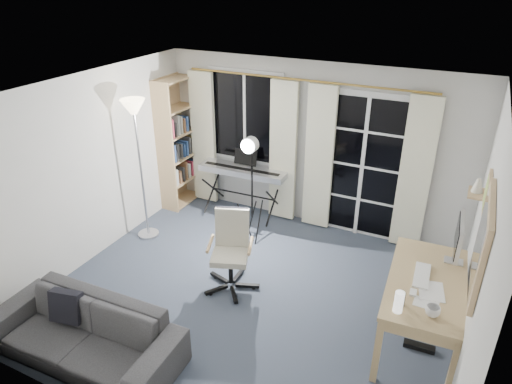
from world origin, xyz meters
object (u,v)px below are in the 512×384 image
at_px(bookshelf, 180,144).
at_px(office_chair, 231,242).
at_px(monitor, 459,238).
at_px(keyboard_piano, 243,172).
at_px(studio_light, 250,158).
at_px(sofa, 82,326).
at_px(torchiere_lamp, 136,129).
at_px(desk, 426,289).
at_px(mug, 433,310).

height_order(bookshelf, office_chair, bookshelf).
xyz_separation_m(office_chair, monitor, (2.39, 0.41, 0.49)).
bearing_deg(keyboard_piano, bookshelf, 174.24).
height_order(studio_light, monitor, studio_light).
distance_m(bookshelf, sofa, 3.54).
height_order(office_chair, monitor, monitor).
bearing_deg(bookshelf, torchiere_lamp, -80.19).
bearing_deg(desk, torchiere_lamp, 169.90).
distance_m(keyboard_piano, monitor, 3.27).
distance_m(office_chair, mug, 2.37).
relative_size(keyboard_piano, sofa, 0.69).
xyz_separation_m(bookshelf, torchiere_lamp, (0.19, -1.20, 0.64)).
bearing_deg(studio_light, sofa, -99.00).
distance_m(mug, sofa, 3.26).
bearing_deg(office_chair, keyboard_piano, 92.48).
bearing_deg(mug, desk, 101.31).
distance_m(office_chair, monitor, 2.47).
relative_size(office_chair, sofa, 0.49).
bearing_deg(monitor, office_chair, -173.35).
relative_size(bookshelf, sofa, 1.04).
xyz_separation_m(monitor, sofa, (-3.12, -2.09, -0.68)).
xyz_separation_m(keyboard_piano, desk, (2.85, -1.61, -0.06)).
height_order(studio_light, mug, studio_light).
distance_m(studio_light, desk, 2.68).
xyz_separation_m(office_chair, mug, (2.29, -0.54, 0.26)).
bearing_deg(studio_light, bookshelf, 158.72).
distance_m(torchiere_lamp, sofa, 2.60).
distance_m(monitor, sofa, 3.81).
bearing_deg(keyboard_piano, monitor, -23.05).
distance_m(keyboard_piano, sofa, 3.27).
distance_m(desk, monitor, 0.63).
xyz_separation_m(studio_light, sofa, (-0.51, -2.63, -0.88)).
xyz_separation_m(desk, sofa, (-2.92, -1.64, -0.29)).
bearing_deg(torchiere_lamp, desk, -7.11).
height_order(desk, mug, mug).
bearing_deg(sofa, torchiere_lamp, 111.10).
xyz_separation_m(torchiere_lamp, mug, (3.91, -0.98, -0.78)).
relative_size(mug, sofa, 0.06).
xyz_separation_m(studio_light, monitor, (2.61, -0.55, -0.21)).
distance_m(torchiere_lamp, keyboard_piano, 1.72).
xyz_separation_m(keyboard_piano, studio_light, (0.44, -0.61, 0.53)).
bearing_deg(bookshelf, monitor, -15.55).
relative_size(bookshelf, mug, 16.23).
relative_size(torchiere_lamp, keyboard_piano, 1.47).
distance_m(office_chair, sofa, 1.84).
height_order(bookshelf, mug, bookshelf).
height_order(torchiere_lamp, office_chair, torchiere_lamp).
bearing_deg(keyboard_piano, desk, -31.66).
distance_m(monitor, mug, 0.98).
xyz_separation_m(keyboard_piano, mug, (2.95, -2.11, 0.09)).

